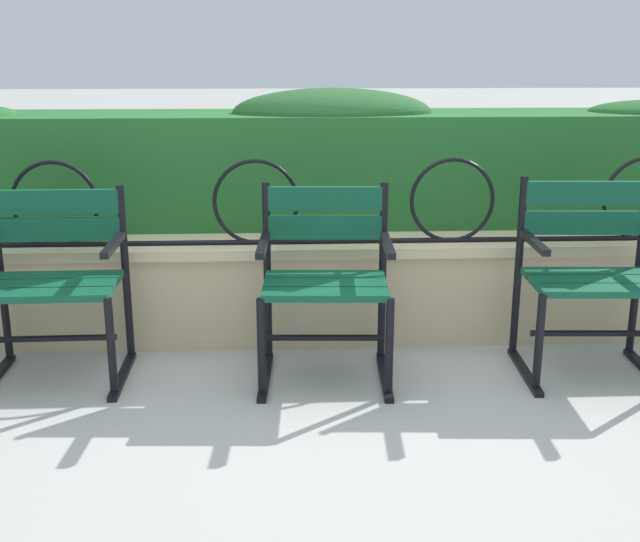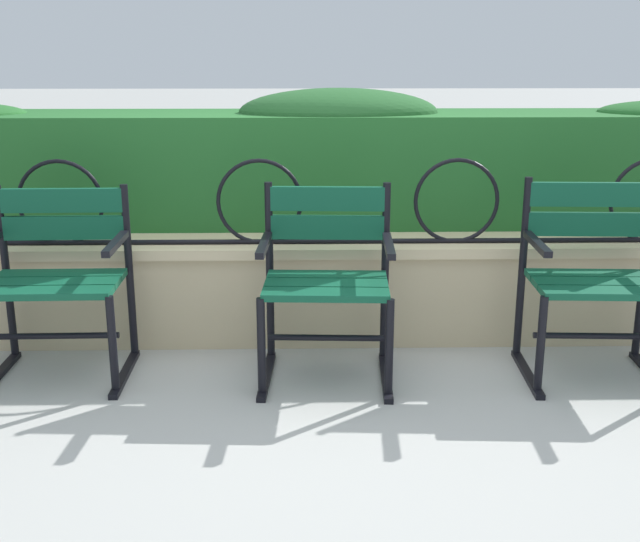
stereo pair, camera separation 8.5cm
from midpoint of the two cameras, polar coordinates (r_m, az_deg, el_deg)
name	(u,v)px [view 1 (the left image)]	position (r m, az deg, el deg)	size (l,w,h in m)	color
ground_plane	(321,405)	(3.31, -0.64, -9.76)	(60.00, 60.00, 0.00)	#ADADA8
stone_wall	(313,288)	(3.99, -1.11, -1.27)	(7.85, 0.41, 0.51)	#C6B289
iron_arch_fence	(264,208)	(3.82, -4.70, 4.59)	(7.30, 0.02, 0.42)	black
hedge_row	(308,162)	(4.37, -1.47, 7.95)	(7.69, 0.67, 0.72)	#236028
park_chair_left	(54,277)	(3.68, -19.42, -0.41)	(0.62, 0.53, 0.84)	#0F4C33
park_chair_centre	(325,276)	(3.48, -0.32, -0.38)	(0.60, 0.55, 0.85)	#0F4C33
park_chair_right	(590,271)	(3.72, 18.44, -0.02)	(0.63, 0.55, 0.87)	#0F4C33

